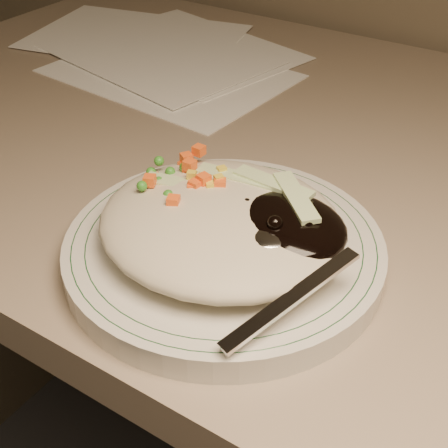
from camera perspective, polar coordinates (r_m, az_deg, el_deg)
The scene contains 5 objects.
desk at distance 0.76m, azimuth 13.56°, elevation -8.45°, with size 1.40×0.70×0.74m.
plate at distance 0.50m, azimuth 0.00°, elevation -2.42°, with size 0.25×0.25×0.02m, color silver.
plate_rim at distance 0.49m, azimuth 0.00°, elevation -1.51°, with size 0.24×0.24×0.00m.
meal at distance 0.48m, azimuth 0.38°, elevation 0.34°, with size 0.21×0.19×0.05m.
papers at distance 0.91m, azimuth -5.66°, elevation 15.36°, with size 0.45×0.34×0.00m.
Camera 1 is at (0.14, 0.84, 1.06)m, focal length 50.00 mm.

